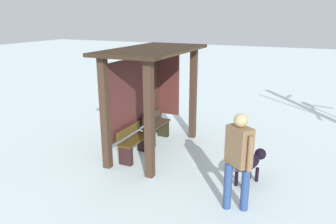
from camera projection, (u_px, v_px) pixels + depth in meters
ground_plane at (155, 150)px, 8.09m from camera, size 60.00×60.00×0.00m
bus_shelter at (149, 80)px, 7.75m from camera, size 3.04×1.57×2.52m
bench_left_inside at (134, 144)px, 7.60m from camera, size 1.04×0.36×0.75m
bench_center_inside at (156, 129)px, 8.59m from camera, size 1.04×0.35×0.77m
person_walking at (239, 155)px, 5.36m from camera, size 0.46×0.55×1.74m
dog at (250, 162)px, 6.42m from camera, size 1.00×0.56×0.62m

